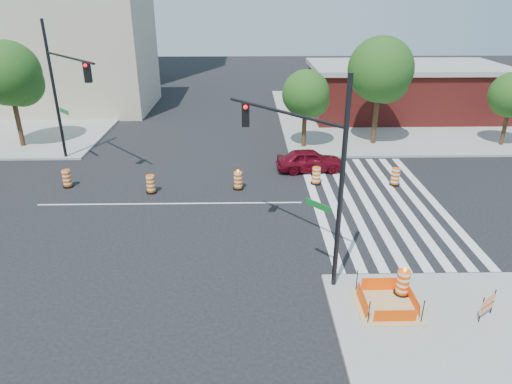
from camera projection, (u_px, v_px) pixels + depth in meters
ground at (170, 204)px, 24.23m from camera, size 120.00×120.00×0.00m
sidewalk_ne at (401, 116)px, 41.02m from camera, size 22.00×22.00×0.15m
crosswalk_east at (375, 202)px, 24.44m from camera, size 6.75×13.50×0.01m
lane_centerline at (170, 204)px, 24.23m from camera, size 14.00×0.12×0.01m
excavation_pit at (387, 304)px, 16.09m from camera, size 2.20×2.20×0.90m
brick_storefront at (404, 91)px, 40.11m from camera, size 16.50×8.50×4.60m
beige_midrise at (72, 54)px, 42.10m from camera, size 14.00×10.00×10.00m
red_coupe at (310, 160)px, 28.39m from camera, size 4.24×1.96×1.41m
signal_pole_se at (307, 157)px, 16.57m from camera, size 4.01×4.59×7.88m
signal_pole_nw at (63, 82)px, 27.42m from camera, size 4.47×5.05×8.72m
pit_drum at (403, 284)px, 16.54m from camera, size 0.59×0.59×1.15m
barricade at (488, 304)px, 15.34m from camera, size 0.71×0.51×0.98m
tree_north_b at (10, 77)px, 31.00m from camera, size 4.38×4.38×7.45m
tree_north_c at (306, 96)px, 31.41m from camera, size 3.32×3.26×5.54m
tree_north_d at (381, 73)px, 31.53m from camera, size 4.50×4.50×7.66m
tree_north_e at (512, 97)px, 31.80m from camera, size 3.15×3.12×5.31m
median_drum_1 at (67, 179)px, 26.13m from camera, size 0.60×0.60×1.02m
median_drum_2 at (151, 185)px, 25.38m from camera, size 0.60×0.60×1.02m
median_drum_3 at (238, 181)px, 25.86m from camera, size 0.60×0.60×1.18m
median_drum_4 at (316, 176)px, 26.54m from camera, size 0.60×0.60×1.02m
median_drum_5 at (395, 177)px, 26.38m from camera, size 0.60×0.60×1.02m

